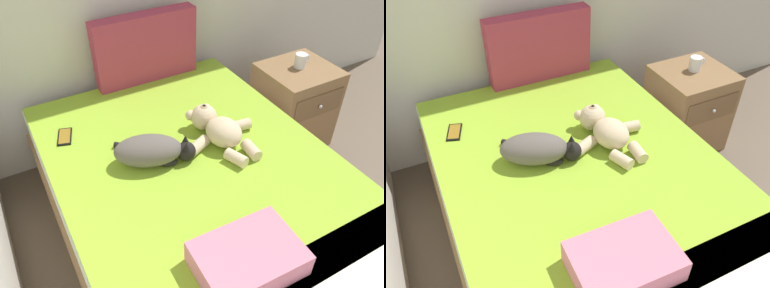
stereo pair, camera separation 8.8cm
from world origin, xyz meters
The scene contains 8 objects.
bed centered at (0.97, 3.30, 0.27)m, with size 1.42×1.93×0.55m.
patterned_cushion centered at (1.11, 4.19, 0.77)m, with size 0.68×0.11×0.44m.
cat centered at (0.79, 3.42, 0.62)m, with size 0.42×0.36×0.15m.
teddy_bear centered at (1.17, 3.41, 0.61)m, with size 0.42×0.48×0.16m.
cell_phone centered at (0.45, 3.83, 0.55)m, with size 0.11×0.16×0.01m.
throw_pillow centered at (0.85, 2.68, 0.60)m, with size 0.40×0.28×0.11m, color #D1728C.
nightstand centered at (2.03, 3.73, 0.30)m, with size 0.48×0.48×0.60m.
mug centered at (2.04, 3.75, 0.65)m, with size 0.12×0.08×0.09m.
Camera 2 is at (0.33, 2.00, 1.87)m, focal length 36.20 mm.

